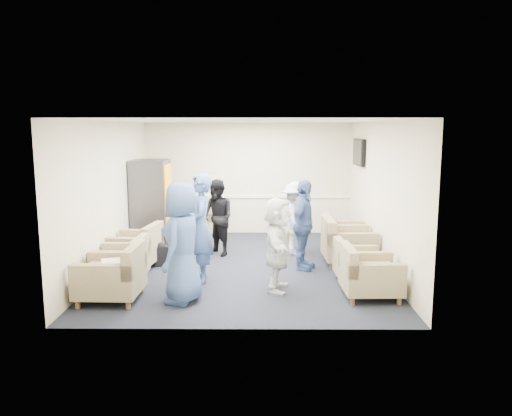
{
  "coord_description": "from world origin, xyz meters",
  "views": [
    {
      "loc": [
        0.28,
        -9.13,
        2.59
      ],
      "look_at": [
        0.21,
        0.2,
        1.07
      ],
      "focal_mm": 35.0,
      "sensor_mm": 36.0,
      "label": 1
    }
  ],
  "objects_px": {
    "armchair_right_far": "(340,237)",
    "armchair_corner": "(189,224)",
    "armchair_right_midfar": "(345,245)",
    "armchair_right_near": "(367,276)",
    "vending_machine": "(151,203)",
    "person_front_right": "(278,244)",
    "person_mid_right": "(303,225)",
    "armchair_left_near": "(114,277)",
    "armchair_left_far": "(138,249)",
    "armchair_left_mid": "(124,263)",
    "person_back_left": "(217,218)",
    "person_back_right": "(295,218)",
    "person_front_left": "(182,243)",
    "armchair_right_midnear": "(356,265)",
    "person_mid_left": "(200,228)"
  },
  "relations": [
    {
      "from": "armchair_right_midnear",
      "to": "vending_machine",
      "type": "relative_size",
      "value": 0.42
    },
    {
      "from": "armchair_right_far",
      "to": "armchair_corner",
      "type": "relative_size",
      "value": 0.83
    },
    {
      "from": "armchair_left_near",
      "to": "armchair_left_far",
      "type": "bearing_deg",
      "value": -175.82
    },
    {
      "from": "person_back_left",
      "to": "armchair_right_near",
      "type": "bearing_deg",
      "value": 3.51
    },
    {
      "from": "person_back_left",
      "to": "person_back_right",
      "type": "height_order",
      "value": "person_back_left"
    },
    {
      "from": "armchair_right_midnear",
      "to": "person_front_left",
      "type": "bearing_deg",
      "value": 106.75
    },
    {
      "from": "armchair_right_near",
      "to": "person_mid_right",
      "type": "xyz_separation_m",
      "value": [
        -0.85,
        1.54,
        0.49
      ]
    },
    {
      "from": "armchair_left_mid",
      "to": "armchair_right_near",
      "type": "relative_size",
      "value": 0.96
    },
    {
      "from": "armchair_left_near",
      "to": "person_front_right",
      "type": "xyz_separation_m",
      "value": [
        2.47,
        0.5,
        0.39
      ]
    },
    {
      "from": "armchair_right_far",
      "to": "person_mid_left",
      "type": "height_order",
      "value": "person_mid_left"
    },
    {
      "from": "person_back_right",
      "to": "person_back_left",
      "type": "bearing_deg",
      "value": 93.23
    },
    {
      "from": "armchair_left_far",
      "to": "person_mid_right",
      "type": "height_order",
      "value": "person_mid_right"
    },
    {
      "from": "armchair_left_mid",
      "to": "armchair_right_midfar",
      "type": "height_order",
      "value": "armchair_right_midfar"
    },
    {
      "from": "armchair_left_far",
      "to": "person_front_left",
      "type": "distance_m",
      "value": 2.28
    },
    {
      "from": "person_back_right",
      "to": "person_front_right",
      "type": "xyz_separation_m",
      "value": [
        -0.44,
        -2.31,
        0.0
      ]
    },
    {
      "from": "armchair_right_midfar",
      "to": "person_front_left",
      "type": "xyz_separation_m",
      "value": [
        -2.77,
        -2.11,
        0.53
      ]
    },
    {
      "from": "armchair_left_far",
      "to": "armchair_right_midnear",
      "type": "bearing_deg",
      "value": 84.78
    },
    {
      "from": "armchair_corner",
      "to": "person_mid_right",
      "type": "distance_m",
      "value": 3.57
    },
    {
      "from": "armchair_corner",
      "to": "person_mid_right",
      "type": "xyz_separation_m",
      "value": [
        2.45,
        -2.55,
        0.5
      ]
    },
    {
      "from": "armchair_left_far",
      "to": "armchair_right_near",
      "type": "bearing_deg",
      "value": 74.88
    },
    {
      "from": "armchair_left_far",
      "to": "armchair_right_midnear",
      "type": "xyz_separation_m",
      "value": [
        3.9,
        -0.92,
        -0.04
      ]
    },
    {
      "from": "person_mid_right",
      "to": "armchair_right_far",
      "type": "bearing_deg",
      "value": -15.81
    },
    {
      "from": "armchair_left_mid",
      "to": "vending_machine",
      "type": "distance_m",
      "value": 2.73
    },
    {
      "from": "vending_machine",
      "to": "person_back_right",
      "type": "height_order",
      "value": "vending_machine"
    },
    {
      "from": "armchair_right_midnear",
      "to": "armchair_corner",
      "type": "height_order",
      "value": "armchair_corner"
    },
    {
      "from": "person_mid_right",
      "to": "armchair_right_midnear",
      "type": "bearing_deg",
      "value": -112.42
    },
    {
      "from": "armchair_right_near",
      "to": "armchair_corner",
      "type": "bearing_deg",
      "value": 37.31
    },
    {
      "from": "armchair_right_far",
      "to": "armchair_right_midfar",
      "type": "bearing_deg",
      "value": -174.16
    },
    {
      "from": "person_back_left",
      "to": "vending_machine",
      "type": "bearing_deg",
      "value": -160.9
    },
    {
      "from": "armchair_right_near",
      "to": "vending_machine",
      "type": "relative_size",
      "value": 0.46
    },
    {
      "from": "armchair_right_midnear",
      "to": "vending_machine",
      "type": "height_order",
      "value": "vending_machine"
    },
    {
      "from": "armchair_corner",
      "to": "armchair_right_midfar",
      "type": "bearing_deg",
      "value": 108.78
    },
    {
      "from": "armchair_left_near",
      "to": "person_back_right",
      "type": "height_order",
      "value": "person_back_right"
    },
    {
      "from": "armchair_left_near",
      "to": "person_back_left",
      "type": "relative_size",
      "value": 0.59
    },
    {
      "from": "armchair_right_near",
      "to": "vending_machine",
      "type": "bearing_deg",
      "value": 48.28
    },
    {
      "from": "person_front_right",
      "to": "armchair_right_near",
      "type": "bearing_deg",
      "value": -95.45
    },
    {
      "from": "armchair_right_far",
      "to": "vending_machine",
      "type": "distance_m",
      "value": 4.14
    },
    {
      "from": "armchair_right_near",
      "to": "person_mid_right",
      "type": "height_order",
      "value": "person_mid_right"
    },
    {
      "from": "vending_machine",
      "to": "person_mid_left",
      "type": "relative_size",
      "value": 1.03
    },
    {
      "from": "armchair_left_far",
      "to": "armchair_right_midfar",
      "type": "relative_size",
      "value": 1.01
    },
    {
      "from": "armchair_right_near",
      "to": "person_front_left",
      "type": "relative_size",
      "value": 0.49
    },
    {
      "from": "armchair_left_near",
      "to": "armchair_left_far",
      "type": "relative_size",
      "value": 0.96
    },
    {
      "from": "armchair_left_near",
      "to": "armchair_right_near",
      "type": "distance_m",
      "value": 3.83
    },
    {
      "from": "armchair_right_near",
      "to": "armchair_right_midnear",
      "type": "height_order",
      "value": "armchair_right_near"
    },
    {
      "from": "person_front_right",
      "to": "armchair_corner",
      "type": "bearing_deg",
      "value": 35.48
    },
    {
      "from": "armchair_right_near",
      "to": "person_back_left",
      "type": "relative_size",
      "value": 0.56
    },
    {
      "from": "armchair_right_far",
      "to": "person_mid_right",
      "type": "relative_size",
      "value": 0.58
    },
    {
      "from": "armchair_right_midfar",
      "to": "armchair_right_far",
      "type": "distance_m",
      "value": 0.8
    },
    {
      "from": "vending_machine",
      "to": "person_back_right",
      "type": "distance_m",
      "value": 3.19
    },
    {
      "from": "armchair_right_near",
      "to": "armchair_left_far",
      "type": "bearing_deg",
      "value": 65.27
    }
  ]
}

